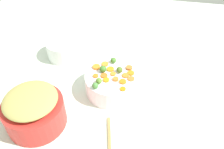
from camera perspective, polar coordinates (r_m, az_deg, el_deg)
tabletop at (r=1.20m, az=0.41°, el=-4.36°), size 2.40×2.40×0.02m
serving_bowl_carrots at (r=1.16m, az=-0.00°, el=-2.27°), size 0.27×0.27×0.10m
metal_pot at (r=1.07m, az=-18.80°, el=-9.25°), size 0.26×0.26×0.13m
stuffing_mound at (r=1.01m, az=-19.91°, el=-6.01°), size 0.23×0.23×0.05m
carrot_slice_0 at (r=1.12m, az=-4.16°, el=-0.35°), size 0.03×0.03×0.01m
carrot_slice_1 at (r=1.17m, az=-3.99°, el=1.92°), size 0.05×0.05×0.01m
carrot_slice_2 at (r=1.06m, az=2.73°, el=-3.66°), size 0.03×0.03×0.01m
carrot_slice_3 at (r=1.16m, az=4.33°, el=1.70°), size 0.04×0.04×0.01m
carrot_slice_4 at (r=1.12m, az=-2.02°, el=-0.29°), size 0.05×0.05×0.01m
carrot_slice_5 at (r=1.13m, az=0.26°, el=0.14°), size 0.04×0.04×0.01m
carrot_slice_6 at (r=1.19m, az=-1.79°, el=2.66°), size 0.05×0.05×0.01m
carrot_slice_7 at (r=1.11m, az=4.82°, el=-1.07°), size 0.05×0.05×0.01m
carrot_slice_8 at (r=1.09m, az=2.74°, el=-1.81°), size 0.05×0.05×0.01m
carrot_slice_9 at (r=1.16m, az=-0.42°, el=1.37°), size 0.05×0.05×0.01m
carrot_slice_10 at (r=1.10m, az=0.91°, el=-1.16°), size 0.03×0.03×0.01m
carrot_slice_11 at (r=1.12m, az=3.41°, el=-0.24°), size 0.04×0.04×0.01m
carrot_slice_12 at (r=1.10m, az=-1.48°, el=-1.39°), size 0.03×0.03×0.01m
carrot_slice_13 at (r=1.14m, az=4.76°, el=0.38°), size 0.05×0.05×0.01m
brussels_sprout_0 at (r=1.08m, az=-3.35°, el=-1.63°), size 0.03×0.03×0.03m
brussels_sprout_1 at (r=1.13m, az=1.89°, el=1.17°), size 0.03×0.03×0.03m
brussels_sprout_2 at (r=1.14m, az=-2.30°, el=1.39°), size 0.04×0.04×0.04m
brussels_sprout_3 at (r=1.19m, az=0.35°, el=3.58°), size 0.03×0.03×0.03m
brussels_sprout_4 at (r=1.06m, az=-4.25°, el=-2.83°), size 0.03×0.03×0.03m
casserole_dish at (r=1.42m, az=-11.82°, el=6.40°), size 0.21×0.21×0.11m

